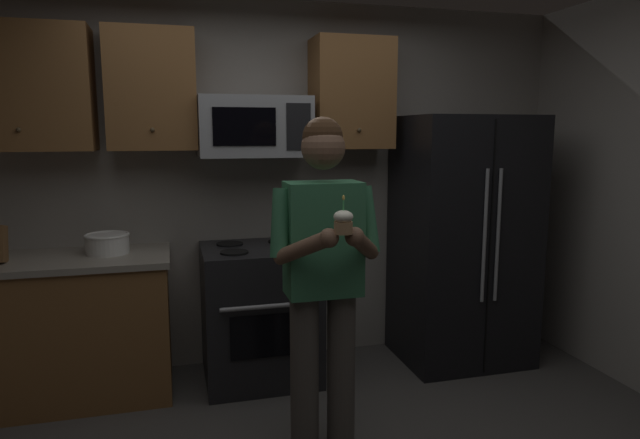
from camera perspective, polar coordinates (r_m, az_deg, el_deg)
name	(u,v)px	position (r m, az deg, el deg)	size (l,w,h in m)	color
wall_back	(270,185)	(4.10, -5.16, 3.54)	(4.40, 0.10, 2.60)	gray
oven_range	(260,313)	(3.87, -6.18, -9.53)	(0.76, 0.70, 0.93)	black
microwave	(254,127)	(3.79, -6.79, 9.44)	(0.74, 0.41, 0.40)	#9EA0A5
refrigerator	(462,240)	(4.21, 14.44, -2.07)	(0.90, 0.75, 1.80)	black
cabinet_row_upper	(164,91)	(3.81, -15.78, 12.63)	(2.78, 0.36, 0.76)	brown
counter_left	(54,329)	(3.92, -25.67, -10.13)	(1.44, 0.66, 0.92)	brown
bowl_large_white	(107,243)	(3.78, -21.03, -2.28)	(0.28, 0.28, 0.13)	white
person	(324,269)	(2.84, 0.38, -5.11)	(0.60, 0.48, 1.76)	#4C4742
cupcake	(343,222)	(2.47, 2.41, -0.22)	(0.09, 0.09, 0.17)	#A87F56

